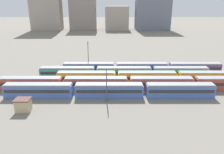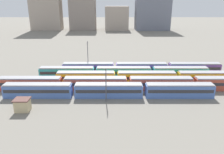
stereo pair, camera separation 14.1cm
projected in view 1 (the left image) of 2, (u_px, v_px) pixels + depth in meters
ground_plane at (77, 83)px, 69.53m from camera, size 600.00×600.00×0.00m
train_track_0 at (109, 90)px, 59.09m from camera, size 55.80×3.06×3.75m
train_track_1 at (161, 83)px, 64.02m from camera, size 93.60×3.06×3.75m
train_track_2 at (147, 77)px, 68.94m from camera, size 55.80×3.06×3.75m
train_track_3 at (124, 72)px, 73.84m from camera, size 55.80×3.06×3.75m
train_track_4 at (141, 68)px, 78.77m from camera, size 55.80×3.06×3.75m
catenary_pole_0 at (106, 83)px, 55.39m from camera, size 0.24×3.20×8.80m
catenary_pole_1 at (88, 55)px, 80.33m from camera, size 0.24×3.20×10.88m
signal_hut at (23, 105)px, 51.53m from camera, size 3.60×3.00×3.04m
distant_building_1 at (82, 9)px, 193.58m from camera, size 22.68×14.02×35.08m
distant_building_2 at (117, 18)px, 196.04m from camera, size 20.27×16.19×20.22m
distant_building_3 at (152, 7)px, 193.15m from camera, size 29.49×18.34×38.25m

